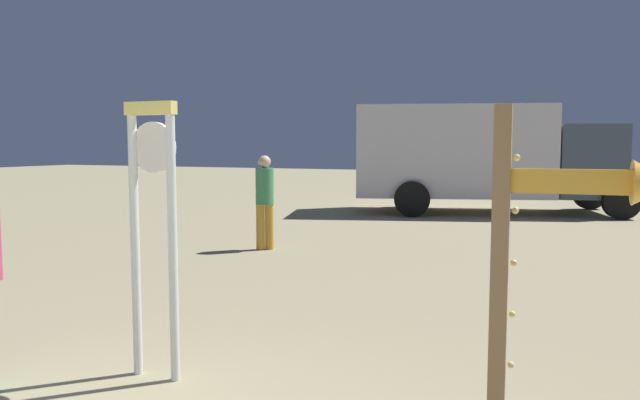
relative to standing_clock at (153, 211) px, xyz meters
name	(u,v)px	position (x,y,z in m)	size (l,w,h in m)	color
standing_clock	(153,211)	(0.00, 0.00, 0.00)	(0.44, 0.10, 2.14)	silver
arrow_sign	(560,234)	(2.92, -0.09, 0.00)	(0.96, 0.27, 2.05)	#9B764D
person_distant	(265,197)	(-2.01, 5.55, -0.40)	(0.31, 0.31, 1.63)	gold
box_truck_near	(478,154)	(0.43, 12.96, 0.26)	(7.33, 4.39, 2.83)	silver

